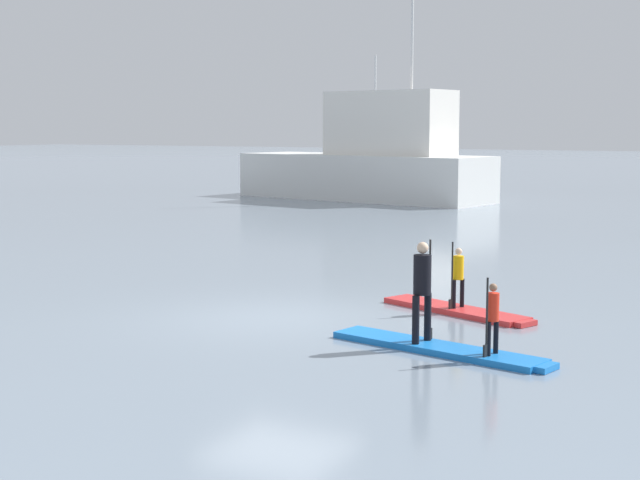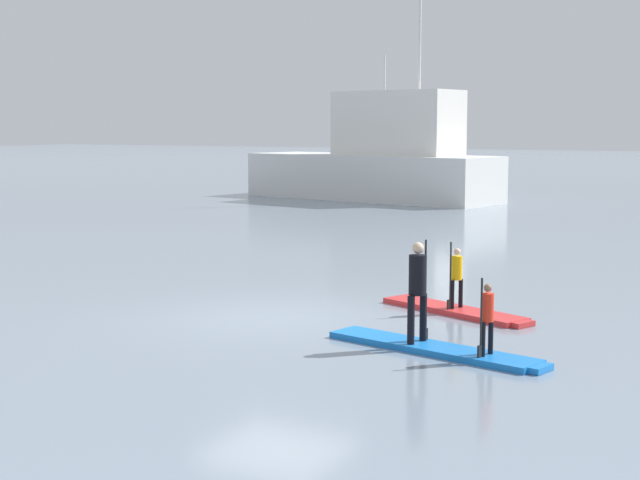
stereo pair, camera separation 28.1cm
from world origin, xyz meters
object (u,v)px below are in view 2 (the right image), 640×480
at_px(fishing_boat_white_large, 379,161).
at_px(paddleboard_near, 456,311).
at_px(paddler_child_front, 487,315).
at_px(paddleboard_far, 435,349).
at_px(trawler_grey_distant, 384,167).
at_px(paddler_adult, 418,285).
at_px(paddler_child_solo, 456,275).

bearing_deg(fishing_boat_white_large, paddleboard_near, -61.32).
bearing_deg(paddler_child_front, paddleboard_near, 117.89).
xyz_separation_m(paddleboard_near, paddler_child_front, (1.69, -3.20, 0.64)).
distance_m(paddleboard_far, trawler_grey_distant, 44.67).
relative_size(paddler_adult, fishing_boat_white_large, 0.12).
bearing_deg(paddler_adult, paddler_child_solo, 99.44).
xyz_separation_m(paddleboard_far, paddler_child_front, (0.88, -0.20, 0.64)).
relative_size(paddler_child_solo, fishing_boat_white_large, 0.10).
xyz_separation_m(paddler_adult, fishing_boat_white_large, (-13.43, 26.59, 0.82)).
height_order(paddler_child_solo, fishing_boat_white_large, fishing_boat_white_large).
bearing_deg(paddleboard_near, trawler_grey_distant, 117.12).
bearing_deg(paddler_child_solo, fishing_boat_white_large, 118.67).
distance_m(paddler_adult, fishing_boat_white_large, 29.80).
height_order(paddler_adult, fishing_boat_white_large, fishing_boat_white_large).
xyz_separation_m(paddleboard_near, paddleboard_far, (0.81, -3.00, -0.00)).
height_order(paddler_adult, paddler_child_front, paddler_adult).
xyz_separation_m(paddleboard_near, trawler_grey_distant, (-18.97, 37.04, 0.88)).
xyz_separation_m(paddler_child_front, fishing_boat_white_large, (-14.64, 26.87, 1.13)).
bearing_deg(paddler_adult, paddler_child_front, -13.09).
xyz_separation_m(paddleboard_near, fishing_boat_white_large, (-12.95, 23.67, 1.77)).
height_order(paddleboard_near, paddler_child_front, paddler_child_front).
relative_size(paddler_child_solo, trawler_grey_distant, 0.12).
height_order(paddler_child_solo, trawler_grey_distant, trawler_grey_distant).
height_order(paddleboard_near, trawler_grey_distant, trawler_grey_distant).
distance_m(paddleboard_near, trawler_grey_distant, 41.63).
bearing_deg(paddleboard_near, paddler_child_front, -62.11).
distance_m(paddleboard_near, paddler_child_solo, 0.67).
bearing_deg(paddleboard_near, fishing_boat_white_large, 118.68).
height_order(paddleboard_far, trawler_grey_distant, trawler_grey_distant).
xyz_separation_m(paddler_child_solo, fishing_boat_white_large, (-12.95, 23.68, 1.10)).
distance_m(paddleboard_near, fishing_boat_white_large, 27.04).
bearing_deg(paddleboard_far, paddleboard_near, 105.18).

